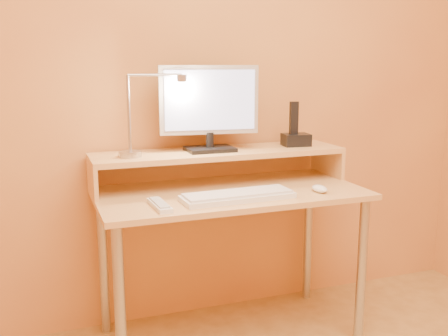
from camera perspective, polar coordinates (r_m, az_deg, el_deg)
name	(u,v)px	position (r m, az deg, el deg)	size (l,w,h in m)	color
wall_back	(207,70)	(2.58, -1.84, 10.66)	(3.00, 0.04, 2.50)	#E39F4E
desk_leg_fl	(120,310)	(2.12, -11.34, -15.06)	(0.04, 0.04, 0.69)	#B1B1B3
desk_leg_fr	(362,272)	(2.51, 14.86, -10.94)	(0.04, 0.04, 0.69)	#B1B1B3
desk_leg_bl	(103,264)	(2.58, -13.09, -10.23)	(0.04, 0.04, 0.69)	#B1B1B3
desk_leg_br	(308,238)	(2.90, 9.19, -7.57)	(0.04, 0.04, 0.69)	#B1B1B3
desk_lower	(230,193)	(2.35, 0.69, -2.77)	(1.20, 0.60, 0.03)	tan
shelf_riser_left	(92,179)	(2.35, -14.26, -1.16)	(0.02, 0.30, 0.14)	tan
shelf_riser_right	(327,162)	(2.72, 11.26, 0.70)	(0.02, 0.30, 0.14)	tan
desk_shelf	(219,153)	(2.46, -0.54, 1.66)	(1.20, 0.30, 0.03)	tan
monitor_foot	(210,149)	(2.44, -1.55, 2.09)	(0.22, 0.16, 0.02)	black
monitor_neck	(210,140)	(2.43, -1.56, 3.12)	(0.04, 0.04, 0.07)	black
monitor_panel	(209,100)	(2.42, -1.66, 7.48)	(0.46, 0.04, 0.32)	#B5B5B7
monitor_back	(207,100)	(2.44, -1.84, 7.52)	(0.42, 0.01, 0.27)	black
monitor_screen	(210,100)	(2.41, -1.52, 7.45)	(0.42, 0.00, 0.27)	#A8B2E2
lamp_base	(130,154)	(2.32, -10.25, 1.51)	(0.10, 0.10, 0.03)	#B1B1B3
lamp_post	(129,114)	(2.30, -10.41, 5.87)	(0.01, 0.01, 0.33)	#B1B1B3
lamp_arm	(155,75)	(2.31, -7.58, 10.09)	(0.01, 0.01, 0.24)	#B1B1B3
lamp_head	(182,78)	(2.34, -4.66, 9.81)	(0.04, 0.04, 0.03)	#B1B1B3
lamp_bulb	(182,82)	(2.34, -4.65, 9.41)	(0.03, 0.03, 0.00)	#FFEAC6
phone_dock	(296,140)	(2.61, 7.90, 3.09)	(0.13, 0.10, 0.06)	black
phone_handset	(294,118)	(2.59, 7.67, 5.48)	(0.04, 0.03, 0.16)	black
phone_led	(309,141)	(2.59, 9.31, 2.97)	(0.01, 0.00, 0.04)	#212AEF
keyboard	(238,197)	(2.20, 1.52, -3.18)	(0.48, 0.15, 0.02)	white
mouse	(320,189)	(2.35, 10.46, -2.24)	(0.05, 0.10, 0.03)	white
remote_control	(160,205)	(2.09, -7.08, -4.08)	(0.05, 0.20, 0.02)	white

